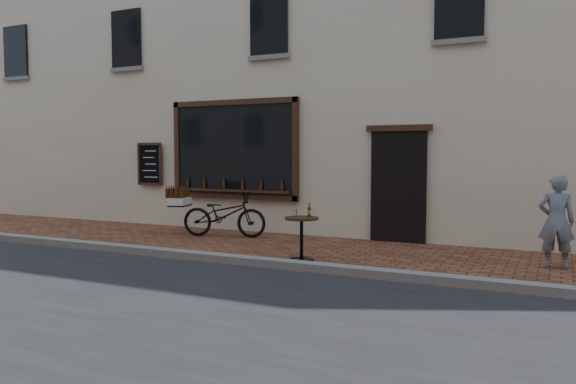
% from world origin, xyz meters
% --- Properties ---
extents(ground, '(90.00, 90.00, 0.00)m').
position_xyz_m(ground, '(0.00, 0.00, 0.00)').
color(ground, '#572D1C').
rests_on(ground, ground).
extents(kerb, '(90.00, 0.25, 0.12)m').
position_xyz_m(kerb, '(0.00, 0.20, 0.06)').
color(kerb, slate).
rests_on(kerb, ground).
extents(shop_building, '(28.00, 6.20, 10.00)m').
position_xyz_m(shop_building, '(0.00, 6.50, 5.00)').
color(shop_building, beige).
rests_on(shop_building, ground).
extents(cargo_bicycle, '(2.17, 1.08, 1.01)m').
position_xyz_m(cargo_bicycle, '(-1.61, 2.51, 0.48)').
color(cargo_bicycle, black).
rests_on(cargo_bicycle, ground).
extents(bistro_table, '(0.56, 0.56, 0.96)m').
position_xyz_m(bistro_table, '(0.98, 0.87, 0.51)').
color(bistro_table, black).
rests_on(bistro_table, ground).
extents(pedestrian, '(0.57, 0.41, 1.45)m').
position_xyz_m(pedestrian, '(4.75, 2.01, 0.73)').
color(pedestrian, slate).
rests_on(pedestrian, ground).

